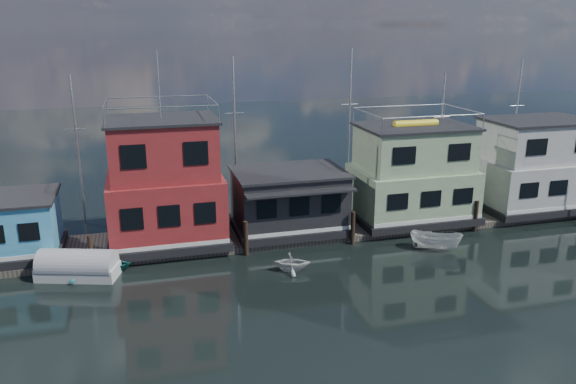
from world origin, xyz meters
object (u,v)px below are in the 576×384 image
object	(u,v)px
houseboat_dark	(289,200)
houseboat_green	(412,175)
houseboat_blue	(3,227)
dinghy_teal	(97,267)
tarp_runabout	(78,267)
houseboat_white	(534,166)
dinghy_white	(292,262)
motorboat	(436,241)
houseboat_red	(165,185)

from	to	relation	value
houseboat_dark	houseboat_green	bearing A→B (deg)	0.12
houseboat_blue	dinghy_teal	world-z (taller)	houseboat_blue
tarp_runabout	dinghy_teal	distance (m)	1.05
houseboat_white	houseboat_blue	bearing A→B (deg)	-180.00
houseboat_dark	tarp_runabout	xyz separation A→B (m)	(-13.23, -3.45, -1.75)
houseboat_dark	houseboat_white	bearing A→B (deg)	0.06
dinghy_white	motorboat	bearing A→B (deg)	-69.32
houseboat_blue	houseboat_dark	distance (m)	17.50
houseboat_blue	houseboat_red	xyz separation A→B (m)	(9.50, 0.00, 1.90)
houseboat_dark	dinghy_teal	distance (m)	12.82
houseboat_blue	dinghy_white	bearing A→B (deg)	-19.67
houseboat_green	dinghy_white	bearing A→B (deg)	-151.08
motorboat	houseboat_white	bearing A→B (deg)	-31.85
dinghy_teal	dinghy_white	xyz separation A→B (m)	(10.85, -2.57, 0.16)
houseboat_white	dinghy_teal	bearing A→B (deg)	-174.19
houseboat_green	dinghy_teal	bearing A→B (deg)	-171.50
houseboat_green	tarp_runabout	xyz separation A→B (m)	(-22.23, -3.47, -2.89)
tarp_runabout	dinghy_white	world-z (taller)	tarp_runabout
houseboat_dark	dinghy_white	xyz separation A→B (m)	(-1.41, -5.73, -1.86)
houseboat_dark	motorboat	distance (m)	9.82
houseboat_dark	dinghy_white	distance (m)	6.19
houseboat_white	tarp_runabout	xyz separation A→B (m)	(-32.23, -3.47, -2.87)
houseboat_red	houseboat_dark	bearing A→B (deg)	-0.14
houseboat_blue	motorboat	xyz separation A→B (m)	(25.71, -5.10, -1.58)
motorboat	houseboat_blue	bearing A→B (deg)	111.66
houseboat_dark	houseboat_white	xyz separation A→B (m)	(19.00, 0.02, 1.12)
houseboat_white	motorboat	size ratio (longest dim) A/B	2.61
houseboat_dark	houseboat_green	xyz separation A→B (m)	(9.00, 0.02, 1.13)
houseboat_dark	motorboat	size ratio (longest dim) A/B	2.30
houseboat_green	houseboat_white	distance (m)	10.00
houseboat_blue	tarp_runabout	xyz separation A→B (m)	(4.27, -3.47, -1.54)
houseboat_red	dinghy_teal	size ratio (longest dim) A/B	3.09
dinghy_teal	houseboat_red	bearing A→B (deg)	-50.23
houseboat_red	houseboat_white	distance (m)	27.01
houseboat_blue	houseboat_red	bearing A→B (deg)	0.00
houseboat_white	houseboat_dark	bearing A→B (deg)	-179.94
houseboat_green	motorboat	world-z (taller)	houseboat_green
houseboat_red	houseboat_blue	bearing A→B (deg)	-180.00
houseboat_red	houseboat_dark	xyz separation A→B (m)	(8.00, -0.02, -1.69)
dinghy_white	houseboat_green	bearing A→B (deg)	-44.30
motorboat	dinghy_teal	world-z (taller)	motorboat
houseboat_blue	tarp_runabout	size ratio (longest dim) A/B	1.36
houseboat_white	dinghy_white	xyz separation A→B (m)	(-20.41, -5.75, -2.98)
houseboat_red	motorboat	xyz separation A→B (m)	(16.21, -5.10, -3.48)
houseboat_dark	houseboat_green	distance (m)	9.07
houseboat_blue	tarp_runabout	world-z (taller)	houseboat_blue
houseboat_white	dinghy_white	distance (m)	21.41
dinghy_white	houseboat_blue	bearing A→B (deg)	87.12
houseboat_green	houseboat_white	xyz separation A→B (m)	(10.00, -0.00, -0.01)
houseboat_white	dinghy_teal	world-z (taller)	houseboat_white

